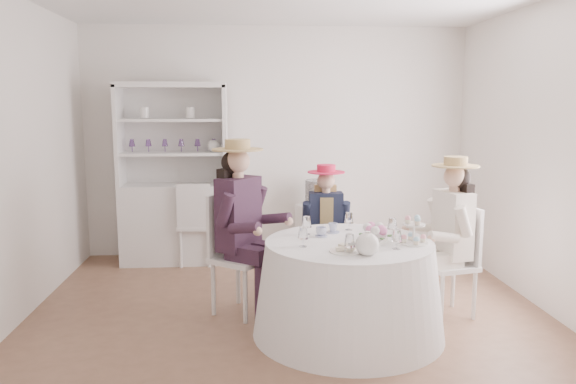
{
  "coord_description": "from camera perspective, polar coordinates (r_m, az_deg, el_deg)",
  "views": [
    {
      "loc": [
        -0.35,
        -4.69,
        1.81
      ],
      "look_at": [
        0.0,
        0.1,
        1.05
      ],
      "focal_mm": 35.0,
      "sensor_mm": 36.0,
      "label": 1
    }
  ],
  "objects": [
    {
      "name": "guest_mid",
      "position": [
        5.34,
        3.86,
        -2.98
      ],
      "size": [
        0.45,
        0.47,
        1.24
      ],
      "rotation": [
        0.0,
        0.0,
        -0.04
      ],
      "color": "silver",
      "rests_on": "ground"
    },
    {
      "name": "wall_front",
      "position": [
        2.75,
        3.15,
        -0.66
      ],
      "size": [
        4.5,
        0.0,
        4.5
      ],
      "primitive_type": "plane",
      "rotation": [
        -1.57,
        0.0,
        0.0
      ],
      "color": "white",
      "rests_on": "ground"
    },
    {
      "name": "teacup_a",
      "position": [
        4.52,
        3.4,
        -4.12
      ],
      "size": [
        0.1,
        0.1,
        0.07
      ],
      "primitive_type": "imported",
      "rotation": [
        0.0,
        0.0,
        0.12
      ],
      "color": "white",
      "rests_on": "tea_table"
    },
    {
      "name": "stemware_set",
      "position": [
        4.38,
        6.24,
        -4.05
      ],
      "size": [
        0.83,
        0.86,
        0.15
      ],
      "color": "white",
      "rests_on": "tea_table"
    },
    {
      "name": "cupcake_stand",
      "position": [
        4.39,
        12.65,
        -4.17
      ],
      "size": [
        0.22,
        0.22,
        0.21
      ],
      "rotation": [
        0.0,
        0.0,
        0.31
      ],
      "color": "white",
      "rests_on": "tea_table"
    },
    {
      "name": "hatbox",
      "position": [
        6.45,
        3.08,
        -0.1
      ],
      "size": [
        0.3,
        0.3,
        0.3
      ],
      "primitive_type": "cylinder",
      "rotation": [
        0.0,
        0.0,
        0.0
      ],
      "color": "black",
      "rests_on": "side_table"
    },
    {
      "name": "table_teapot",
      "position": [
        4.01,
        8.1,
        -5.28
      ],
      "size": [
        0.24,
        0.17,
        0.18
      ],
      "rotation": [
        0.0,
        0.0,
        0.22
      ],
      "color": "white",
      "rests_on": "tea_table"
    },
    {
      "name": "spare_chair",
      "position": [
        6.36,
        -9.45,
        -2.95
      ],
      "size": [
        0.39,
        0.39,
        0.94
      ],
      "rotation": [
        0.0,
        0.0,
        3.14
      ],
      "color": "silver",
      "rests_on": "ground"
    },
    {
      "name": "flower_arrangement",
      "position": [
        4.38,
        8.9,
        -3.91
      ],
      "size": [
        0.18,
        0.19,
        0.07
      ],
      "rotation": [
        0.0,
        0.0,
        -0.2
      ],
      "color": "pink",
      "rests_on": "tea_table"
    },
    {
      "name": "sandwich_plate",
      "position": [
        4.09,
        5.87,
        -5.89
      ],
      "size": [
        0.24,
        0.24,
        0.05
      ],
      "rotation": [
        0.0,
        0.0,
        0.22
      ],
      "color": "white",
      "rests_on": "tea_table"
    },
    {
      "name": "guest_right",
      "position": [
        4.94,
        16.15,
        -3.46
      ],
      "size": [
        0.55,
        0.52,
        1.37
      ],
      "rotation": [
        0.0,
        0.0,
        -1.34
      ],
      "color": "silver",
      "rests_on": "ground"
    },
    {
      "name": "teacup_c",
      "position": [
        4.58,
        8.55,
        -4.1
      ],
      "size": [
        0.09,
        0.09,
        0.06
      ],
      "primitive_type": "imported",
      "rotation": [
        0.0,
        0.0,
        -0.17
      ],
      "color": "white",
      "rests_on": "tea_table"
    },
    {
      "name": "wall_back",
      "position": [
        6.71,
        -1.17,
        5.07
      ],
      "size": [
        4.5,
        0.0,
        4.5
      ],
      "primitive_type": "plane",
      "rotation": [
        1.57,
        0.0,
        0.0
      ],
      "color": "white",
      "rests_on": "ground"
    },
    {
      "name": "side_table",
      "position": [
        6.54,
        3.05,
        -4.17
      ],
      "size": [
        0.51,
        0.51,
        0.64
      ],
      "primitive_type": "cube",
      "rotation": [
        0.0,
        0.0,
        0.29
      ],
      "color": "silver",
      "rests_on": "ground"
    },
    {
      "name": "ground",
      "position": [
        5.04,
        0.08,
        -12.06
      ],
      "size": [
        4.5,
        4.5,
        0.0
      ],
      "primitive_type": "plane",
      "color": "brown",
      "rests_on": "ground"
    },
    {
      "name": "wall_left",
      "position": [
        5.08,
        -26.15,
        2.88
      ],
      "size": [
        0.0,
        4.5,
        4.5
      ],
      "primitive_type": "plane",
      "rotation": [
        1.57,
        0.0,
        1.57
      ],
      "color": "white",
      "rests_on": "ground"
    },
    {
      "name": "teacup_b",
      "position": [
        4.66,
        4.59,
        -3.72
      ],
      "size": [
        0.09,
        0.09,
        0.07
      ],
      "primitive_type": "imported",
      "rotation": [
        0.0,
        0.0,
        0.21
      ],
      "color": "white",
      "rests_on": "tea_table"
    },
    {
      "name": "flower_bowl",
      "position": [
        4.41,
        8.79,
        -4.71
      ],
      "size": [
        0.22,
        0.22,
        0.05
      ],
      "primitive_type": "imported",
      "rotation": [
        0.0,
        0.0,
        -0.17
      ],
      "color": "white",
      "rests_on": "tea_table"
    },
    {
      "name": "hutch",
      "position": [
        6.52,
        -11.39,
        -0.77
      ],
      "size": [
        1.32,
        0.75,
        2.04
      ],
      "rotation": [
        0.0,
        0.0,
        0.27
      ],
      "color": "silver",
      "rests_on": "ground"
    },
    {
      "name": "guest_left",
      "position": [
        4.79,
        -4.8,
        -2.55
      ],
      "size": [
        0.65,
        0.62,
        1.51
      ],
      "rotation": [
        0.0,
        0.0,
        0.92
      ],
      "color": "silver",
      "rests_on": "ground"
    },
    {
      "name": "wall_right",
      "position": [
        5.38,
        24.79,
        3.26
      ],
      "size": [
        0.0,
        4.5,
        4.5
      ],
      "primitive_type": "plane",
      "rotation": [
        1.57,
        0.0,
        -1.57
      ],
      "color": "white",
      "rests_on": "ground"
    },
    {
      "name": "tea_table",
      "position": [
        4.5,
        6.14,
        -9.67
      ],
      "size": [
        1.51,
        1.51,
        0.75
      ],
      "rotation": [
        0.0,
        0.0,
        -0.07
      ],
      "color": "white",
      "rests_on": "ground"
    }
  ]
}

